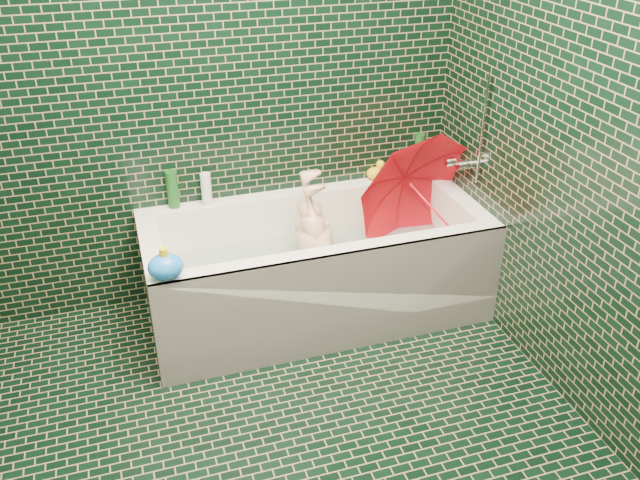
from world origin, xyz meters
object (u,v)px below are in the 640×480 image
object	(u,v)px
bathtub	(317,278)
bath_toy	(166,266)
umbrella	(430,205)
child	(321,262)
rubber_duck	(376,171)

from	to	relation	value
bathtub	bath_toy	size ratio (longest dim) A/B	9.32
bath_toy	umbrella	bearing A→B (deg)	32.69
child	rubber_duck	bearing A→B (deg)	146.10
bathtub	bath_toy	distance (m)	0.92
child	bath_toy	xyz separation A→B (m)	(-0.78, -0.30, 0.30)
rubber_duck	bath_toy	distance (m)	1.40
child	rubber_duck	size ratio (longest dim) A/B	7.19
rubber_duck	bath_toy	size ratio (longest dim) A/B	0.71
umbrella	rubber_duck	world-z (taller)	umbrella
child	bath_toy	world-z (taller)	bath_toy
bathtub	bath_toy	world-z (taller)	bath_toy
umbrella	bath_toy	xyz separation A→B (m)	(-1.38, -0.32, 0.08)
umbrella	rubber_duck	xyz separation A→B (m)	(-0.15, 0.37, 0.06)
child	umbrella	distance (m)	0.63
bath_toy	rubber_duck	bearing A→B (deg)	48.92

